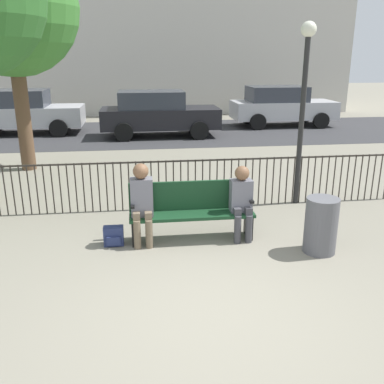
{
  "coord_description": "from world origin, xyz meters",
  "views": [
    {
      "loc": [
        -0.81,
        -4.26,
        2.83
      ],
      "look_at": [
        0.0,
        2.01,
        0.8
      ],
      "focal_mm": 40.0,
      "sensor_mm": 36.0,
      "label": 1
    }
  ],
  "objects_px": {
    "parked_car_1": "(22,111)",
    "parked_car_2": "(281,106)",
    "park_bench": "(191,208)",
    "lamp_post": "(304,86)",
    "seated_person_0": "(142,199)",
    "seated_person_1": "(242,198)",
    "tree_0": "(10,8)",
    "trash_bin": "(321,225)",
    "parked_car_0": "(158,113)",
    "backpack": "(114,236)"
  },
  "relations": [
    {
      "from": "parked_car_1",
      "to": "parked_car_2",
      "type": "bearing_deg",
      "value": 3.31
    },
    {
      "from": "park_bench",
      "to": "lamp_post",
      "type": "distance_m",
      "value": 3.24
    },
    {
      "from": "seated_person_0",
      "to": "seated_person_1",
      "type": "relative_size",
      "value": 1.07
    },
    {
      "from": "seated_person_0",
      "to": "tree_0",
      "type": "bearing_deg",
      "value": 119.68
    },
    {
      "from": "parked_car_2",
      "to": "trash_bin",
      "type": "xyz_separation_m",
      "value": [
        -3.29,
        -11.67,
        -0.42
      ]
    },
    {
      "from": "seated_person_0",
      "to": "seated_person_1",
      "type": "distance_m",
      "value": 1.56
    },
    {
      "from": "tree_0",
      "to": "parked_car_2",
      "type": "distance_m",
      "value": 11.05
    },
    {
      "from": "tree_0",
      "to": "parked_car_1",
      "type": "relative_size",
      "value": 1.31
    },
    {
      "from": "lamp_post",
      "to": "parked_car_1",
      "type": "height_order",
      "value": "lamp_post"
    },
    {
      "from": "parked_car_0",
      "to": "trash_bin",
      "type": "xyz_separation_m",
      "value": [
        1.89,
        -9.95,
        -0.42
      ]
    },
    {
      "from": "parked_car_1",
      "to": "seated_person_1",
      "type": "bearing_deg",
      "value": -61.0
    },
    {
      "from": "seated_person_1",
      "to": "seated_person_0",
      "type": "bearing_deg",
      "value": 179.83
    },
    {
      "from": "seated_person_0",
      "to": "parked_car_2",
      "type": "bearing_deg",
      "value": 61.82
    },
    {
      "from": "tree_0",
      "to": "parked_car_0",
      "type": "relative_size",
      "value": 1.31
    },
    {
      "from": "seated_person_1",
      "to": "park_bench",
      "type": "bearing_deg",
      "value": 170.49
    },
    {
      "from": "seated_person_0",
      "to": "lamp_post",
      "type": "distance_m",
      "value": 3.78
    },
    {
      "from": "parked_car_0",
      "to": "parked_car_2",
      "type": "bearing_deg",
      "value": 18.41
    },
    {
      "from": "seated_person_1",
      "to": "parked_car_0",
      "type": "distance_m",
      "value": 9.35
    },
    {
      "from": "park_bench",
      "to": "backpack",
      "type": "distance_m",
      "value": 1.29
    },
    {
      "from": "backpack",
      "to": "lamp_post",
      "type": "relative_size",
      "value": 0.09
    },
    {
      "from": "seated_person_1",
      "to": "lamp_post",
      "type": "xyz_separation_m",
      "value": [
        1.51,
        1.57,
        1.6
      ]
    },
    {
      "from": "tree_0",
      "to": "parked_car_1",
      "type": "xyz_separation_m",
      "value": [
        -1.38,
        5.44,
        -3.02
      ]
    },
    {
      "from": "parked_car_1",
      "to": "trash_bin",
      "type": "height_order",
      "value": "parked_car_1"
    },
    {
      "from": "trash_bin",
      "to": "parked_car_2",
      "type": "bearing_deg",
      "value": 74.26
    },
    {
      "from": "park_bench",
      "to": "seated_person_1",
      "type": "distance_m",
      "value": 0.81
    },
    {
      "from": "park_bench",
      "to": "parked_car_2",
      "type": "distance_m",
      "value": 12.05
    },
    {
      "from": "park_bench",
      "to": "lamp_post",
      "type": "height_order",
      "value": "lamp_post"
    },
    {
      "from": "park_bench",
      "to": "parked_car_0",
      "type": "distance_m",
      "value": 9.18
    },
    {
      "from": "park_bench",
      "to": "parked_car_1",
      "type": "relative_size",
      "value": 0.47
    },
    {
      "from": "seated_person_0",
      "to": "lamp_post",
      "type": "xyz_separation_m",
      "value": [
        3.07,
        1.57,
        1.55
      ]
    },
    {
      "from": "park_bench",
      "to": "parked_car_0",
      "type": "height_order",
      "value": "parked_car_0"
    },
    {
      "from": "parked_car_1",
      "to": "parked_car_2",
      "type": "distance_m",
      "value": 10.16
    },
    {
      "from": "trash_bin",
      "to": "lamp_post",
      "type": "bearing_deg",
      "value": 78.4
    },
    {
      "from": "parked_car_2",
      "to": "seated_person_0",
      "type": "bearing_deg",
      "value": -118.18
    },
    {
      "from": "park_bench",
      "to": "parked_car_2",
      "type": "height_order",
      "value": "parked_car_2"
    },
    {
      "from": "parked_car_0",
      "to": "parked_car_2",
      "type": "distance_m",
      "value": 5.46
    },
    {
      "from": "tree_0",
      "to": "parked_car_1",
      "type": "distance_m",
      "value": 6.37
    },
    {
      "from": "seated_person_0",
      "to": "tree_0",
      "type": "distance_m",
      "value": 6.56
    },
    {
      "from": "seated_person_1",
      "to": "lamp_post",
      "type": "distance_m",
      "value": 2.7
    },
    {
      "from": "lamp_post",
      "to": "seated_person_0",
      "type": "bearing_deg",
      "value": -152.95
    },
    {
      "from": "park_bench",
      "to": "lamp_post",
      "type": "relative_size",
      "value": 0.58
    },
    {
      "from": "backpack",
      "to": "parked_car_2",
      "type": "bearing_deg",
      "value": 60.06
    },
    {
      "from": "park_bench",
      "to": "parked_car_1",
      "type": "bearing_deg",
      "value": 115.9
    },
    {
      "from": "backpack",
      "to": "parked_car_0",
      "type": "distance_m",
      "value": 9.42
    },
    {
      "from": "seated_person_0",
      "to": "tree_0",
      "type": "height_order",
      "value": "tree_0"
    },
    {
      "from": "parked_car_0",
      "to": "parked_car_2",
      "type": "height_order",
      "value": "same"
    },
    {
      "from": "parked_car_1",
      "to": "parked_car_2",
      "type": "height_order",
      "value": "same"
    },
    {
      "from": "backpack",
      "to": "seated_person_0",
      "type": "bearing_deg",
      "value": 2.3
    },
    {
      "from": "seated_person_1",
      "to": "backpack",
      "type": "relative_size",
      "value": 3.92
    },
    {
      "from": "seated_person_1",
      "to": "tree_0",
      "type": "height_order",
      "value": "tree_0"
    }
  ]
}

